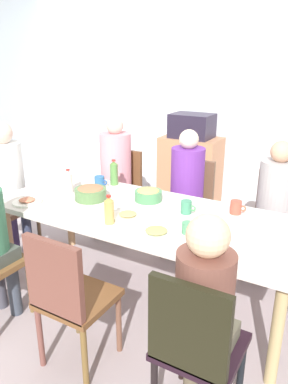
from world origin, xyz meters
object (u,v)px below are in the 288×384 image
at_px(cup_2, 236,207).
at_px(plate_0, 128,216).
at_px(cup_0, 186,207).
at_px(dining_table, 144,219).
at_px(bowl_0, 148,194).
at_px(chair_3, 4,200).
at_px(cup_3, 100,181).
at_px(chair_5, 195,345).
at_px(plate_2, 156,232).
at_px(chair_6, 275,219).
at_px(person_2, 115,168).
at_px(cup_1, 188,228).
at_px(bottle_2, 109,210).
at_px(chair_1, 69,295).
at_px(side_cabinet, 190,174).
at_px(microwave, 192,126).
at_px(plate_1, 27,201).
at_px(person_3, 7,177).
at_px(bowl_1, 90,193).
at_px(person_5, 205,303).
at_px(bottle_1, 69,182).
at_px(chair_0, 190,202).
at_px(chair_2, 121,188).
at_px(person_0, 187,184).

bearing_deg(cup_2, plate_0, -144.63).
bearing_deg(cup_0, dining_table, -157.12).
bearing_deg(bowl_0, plate_0, -83.46).
xyz_separation_m(chair_3, cup_3, (0.93, 0.29, 0.26)).
distance_m(chair_5, plate_2, 0.80).
bearing_deg(chair_6, person_2, -176.72).
bearing_deg(cup_3, cup_1, -24.02).
height_order(cup_1, bottle_2, bottle_2).
distance_m(chair_1, bottle_2, 0.64).
xyz_separation_m(chair_5, chair_6, (0.00, 1.71, 0.00)).
bearing_deg(side_cabinet, microwave, 0.00).
distance_m(chair_3, plate_2, 1.85).
bearing_deg(chair_5, cup_2, 99.03).
distance_m(chair_6, microwave, 1.69).
distance_m(bowl_0, cup_1, 0.64).
height_order(chair_3, bottle_2, bottle_2).
height_order(chair_3, cup_2, chair_3).
distance_m(bottle_2, side_cabinet, 2.25).
xyz_separation_m(chair_6, plate_1, (-1.65, -1.17, 0.23)).
distance_m(person_3, bowl_1, 0.97).
relative_size(person_5, bottle_1, 5.61).
bearing_deg(plate_2, chair_0, 102.91).
xyz_separation_m(chair_2, cup_3, (0.16, -0.57, 0.26)).
height_order(cup_0, bottle_2, bottle_2).
distance_m(chair_0, person_5, 1.81).
height_order(plate_1, bowl_1, bowl_1).
xyz_separation_m(chair_6, cup_1, (-0.35, -1.03, 0.25)).
bearing_deg(chair_5, plate_1, 161.97).
distance_m(chair_0, chair_1, 1.71).
distance_m(bottle_1, side_cabinet, 1.91).
bearing_deg(chair_5, bottle_1, 149.79).
relative_size(chair_1, chair_3, 1.00).
bearing_deg(side_cabinet, bowl_0, -77.77).
bearing_deg(bottle_2, plate_1, -179.07).
height_order(person_3, cup_2, person_3).
relative_size(chair_3, person_5, 0.78).
bearing_deg(plate_0, person_2, 128.70).
distance_m(dining_table, bottle_1, 0.77).
height_order(person_0, bowl_1, person_0).
relative_size(chair_6, bowl_1, 3.56).
distance_m(chair_0, cup_2, 0.86).
xyz_separation_m(chair_0, bowl_0, (-0.08, -0.65, 0.26)).
xyz_separation_m(chair_0, chair_2, (-0.78, 0.00, 0.00)).
bearing_deg(chair_3, plate_0, -5.96).
height_order(cup_1, cup_2, cup_2).
relative_size(chair_0, chair_1, 1.00).
bearing_deg(chair_5, bottle_2, 147.86).
distance_m(side_cabinet, microwave, 0.59).
distance_m(chair_3, cup_0, 1.86).
xyz_separation_m(cup_0, cup_1, (0.14, -0.30, -0.01)).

